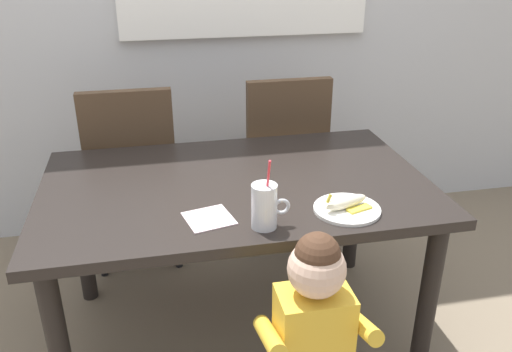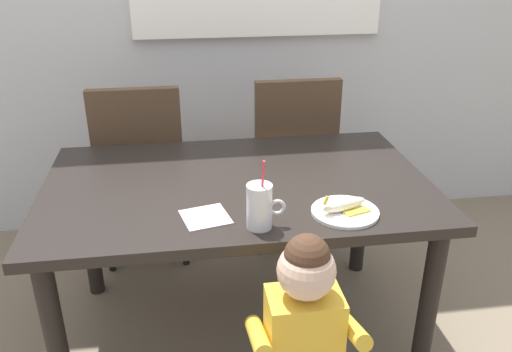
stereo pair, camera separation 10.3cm
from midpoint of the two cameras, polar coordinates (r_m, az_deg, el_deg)
The scene contains 9 objects.
ground_plane at distance 2.42m, azimuth -3.17°, elevation -16.30°, with size 24.00×24.00×0.00m, color #7A6B56.
dining_table at distance 2.06m, azimuth -3.58°, elevation -2.95°, with size 1.47×0.92×0.72m.
dining_chair_left at distance 2.68m, azimuth -14.33°, elevation 0.95°, with size 0.44×0.44×0.96m.
dining_chair_right at distance 2.78m, azimuth 1.77°, elevation 2.60°, with size 0.44×0.45×0.96m.
toddler_standing at distance 1.64m, azimuth 4.40°, elevation -15.80°, with size 0.33×0.24×0.84m.
milk_cup at distance 1.68m, azimuth -0.82°, elevation -3.56°, with size 0.13×0.08×0.25m.
snack_plate at distance 1.83m, azimuth 8.24°, elevation -3.60°, with size 0.23×0.23×0.01m, color white.
peeled_banana at distance 1.82m, azimuth 8.19°, elevation -2.88°, with size 0.18×0.12×0.07m.
paper_napkin at distance 1.77m, azimuth -6.80°, elevation -4.61°, with size 0.15×0.15×0.00m, color silver.
Camera 1 is at (-0.30, -1.80, 1.59)m, focal length 36.90 mm.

